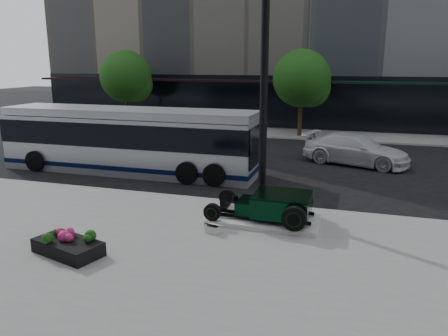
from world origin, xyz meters
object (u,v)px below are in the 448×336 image
(flower_planter, at_px, (68,246))
(hot_rod, at_px, (275,205))
(transit_bus, at_px, (129,140))
(lamppost, at_px, (264,92))
(white_sedan, at_px, (356,150))

(flower_planter, bearing_deg, hot_rod, 38.98)
(hot_rod, bearing_deg, transit_bus, 147.34)
(lamppost, distance_m, transit_bus, 8.44)
(flower_planter, xyz_separation_m, white_sedan, (7.03, 13.36, 0.41))
(flower_planter, relative_size, transit_bus, 0.17)
(white_sedan, bearing_deg, transit_bus, 131.68)
(hot_rod, height_order, lamppost, lamppost)
(flower_planter, distance_m, white_sedan, 15.10)
(lamppost, bearing_deg, flower_planter, -128.71)
(hot_rod, relative_size, flower_planter, 1.58)
(lamppost, xyz_separation_m, flower_planter, (-4.05, -5.05, -3.72))
(hot_rod, relative_size, lamppost, 0.38)
(lamppost, height_order, flower_planter, lamppost)
(white_sedan, bearing_deg, lamppost, 177.70)
(lamppost, height_order, transit_bus, lamppost)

